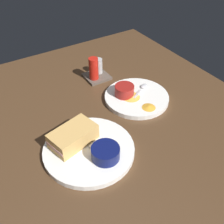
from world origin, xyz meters
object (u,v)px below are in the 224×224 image
at_px(plate_sandwich_main, 89,150).
at_px(ramekin_dark_sauce, 105,152).
at_px(condiment_caddy, 96,71).
at_px(ramekin_light_gravy, 124,90).
at_px(spoon_by_gravy_ramekin, 142,88).
at_px(spoon_by_dark_ramekin, 91,145).
at_px(plate_chips_companion, 137,97).
at_px(sandwich_half_near, 73,136).

xyz_separation_m(plate_sandwich_main, ramekin_dark_sauce, (0.02, -0.05, 0.03)).
bearing_deg(condiment_caddy, ramekin_dark_sauce, -116.09).
distance_m(ramekin_dark_sauce, ramekin_light_gravy, 0.29).
bearing_deg(spoon_by_gravy_ramekin, spoon_by_dark_ramekin, -153.70).
distance_m(spoon_by_gravy_ramekin, condiment_caddy, 0.20).
xyz_separation_m(ramekin_dark_sauce, plate_chips_companion, (0.24, 0.18, -0.03)).
bearing_deg(condiment_caddy, plate_sandwich_main, -122.67).
relative_size(plate_sandwich_main, condiment_caddy, 2.71).
height_order(plate_sandwich_main, sandwich_half_near, sandwich_half_near).
bearing_deg(ramekin_dark_sauce, plate_sandwich_main, 112.92).
height_order(sandwich_half_near, condiment_caddy, condiment_caddy).
height_order(spoon_by_gravy_ramekin, condiment_caddy, condiment_caddy).
distance_m(plate_chips_companion, ramekin_light_gravy, 0.05).
relative_size(spoon_by_dark_ramekin, ramekin_light_gravy, 1.47).
height_order(spoon_by_dark_ramekin, spoon_by_gravy_ramekin, same).
height_order(spoon_by_dark_ramekin, plate_chips_companion, spoon_by_dark_ramekin).
relative_size(ramekin_dark_sauce, plate_chips_companion, 0.35).
relative_size(sandwich_half_near, condiment_caddy, 1.53).
bearing_deg(condiment_caddy, sandwich_half_near, -129.65).
height_order(sandwich_half_near, ramekin_light_gravy, sandwich_half_near).
bearing_deg(condiment_caddy, plate_chips_companion, -74.83).
bearing_deg(spoon_by_dark_ramekin, ramekin_light_gravy, 34.68).
xyz_separation_m(plate_sandwich_main, spoon_by_gravy_ramekin, (0.30, 0.15, 0.01)).
bearing_deg(plate_sandwich_main, ramekin_light_gravy, 34.43).
bearing_deg(spoon_by_gravy_ramekin, condiment_caddy, 118.93).
height_order(ramekin_dark_sauce, spoon_by_dark_ramekin, ramekin_dark_sauce).
relative_size(ramekin_dark_sauce, condiment_caddy, 0.82).
bearing_deg(plate_chips_companion, spoon_by_gravy_ramekin, 28.30).
bearing_deg(spoon_by_dark_ramekin, plate_chips_companion, 25.96).
distance_m(spoon_by_dark_ramekin, plate_chips_companion, 0.28).
bearing_deg(ramekin_dark_sauce, sandwich_half_near, 117.04).
distance_m(sandwich_half_near, spoon_by_dark_ramekin, 0.05).
distance_m(spoon_by_dark_ramekin, ramekin_light_gravy, 0.26).
distance_m(spoon_by_dark_ramekin, spoon_by_gravy_ramekin, 0.33).
relative_size(sandwich_half_near, plate_chips_companion, 0.65).
bearing_deg(ramekin_light_gravy, plate_sandwich_main, -145.57).
bearing_deg(plate_sandwich_main, sandwich_half_near, 121.92).
bearing_deg(spoon_by_dark_ramekin, ramekin_dark_sauce, -76.43).
bearing_deg(sandwich_half_near, spoon_by_dark_ramekin, -47.05).
bearing_deg(ramekin_dark_sauce, ramekin_light_gravy, 45.71).
bearing_deg(plate_chips_companion, ramekin_light_gravy, 140.19).
height_order(sandwich_half_near, plate_chips_companion, sandwich_half_near).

